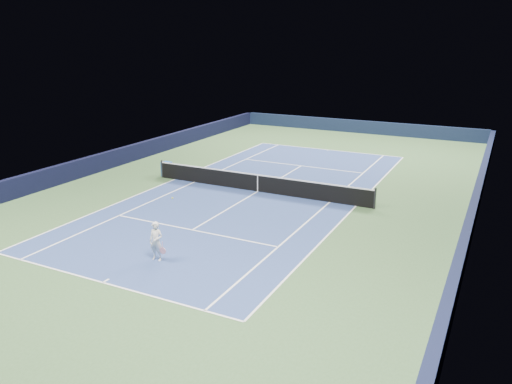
% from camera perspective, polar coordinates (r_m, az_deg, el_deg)
% --- Properties ---
extents(ground, '(40.00, 40.00, 0.00)m').
position_cam_1_polar(ground, '(27.21, 0.20, 0.05)').
color(ground, '#35542E').
rests_on(ground, ground).
extents(wall_far, '(22.00, 0.35, 1.10)m').
position_cam_1_polar(wall_far, '(45.25, 11.59, 7.34)').
color(wall_far, '#111A33').
rests_on(wall_far, ground).
extents(wall_right, '(0.35, 40.00, 1.10)m').
position_cam_1_polar(wall_right, '(24.45, 23.55, -2.09)').
color(wall_right, black).
rests_on(wall_right, ground).
extents(wall_left, '(0.35, 40.00, 1.10)m').
position_cam_1_polar(wall_left, '(33.18, -16.80, 3.43)').
color(wall_left, black).
rests_on(wall_left, ground).
extents(court_surface, '(10.97, 23.77, 0.01)m').
position_cam_1_polar(court_surface, '(27.21, 0.20, 0.05)').
color(court_surface, navy).
rests_on(court_surface, ground).
extents(baseline_far, '(10.97, 0.08, 0.00)m').
position_cam_1_polar(baseline_far, '(37.88, 8.29, 4.80)').
color(baseline_far, white).
rests_on(baseline_far, ground).
extents(baseline_near, '(10.97, 0.08, 0.00)m').
position_cam_1_polar(baseline_near, '(18.13, -17.11, -9.86)').
color(baseline_near, white).
rests_on(baseline_near, ground).
extents(sideline_doubles_right, '(0.08, 23.77, 0.00)m').
position_cam_1_polar(sideline_doubles_right, '(25.36, 11.36, -1.58)').
color(sideline_doubles_right, white).
rests_on(sideline_doubles_right, ground).
extents(sideline_doubles_left, '(0.08, 23.77, 0.00)m').
position_cam_1_polar(sideline_doubles_left, '(29.96, -9.23, 1.46)').
color(sideline_doubles_left, white).
rests_on(sideline_doubles_left, ground).
extents(sideline_singles_right, '(0.08, 23.77, 0.00)m').
position_cam_1_polar(sideline_singles_right, '(25.72, 8.43, -1.15)').
color(sideline_singles_right, white).
rests_on(sideline_singles_right, ground).
extents(sideline_singles_left, '(0.08, 23.77, 0.00)m').
position_cam_1_polar(sideline_singles_left, '(29.20, -7.05, 1.14)').
color(sideline_singles_left, white).
rests_on(sideline_singles_left, ground).
extents(service_line_far, '(8.23, 0.08, 0.00)m').
position_cam_1_polar(service_line_far, '(32.85, 5.20, 3.00)').
color(service_line_far, white).
rests_on(service_line_far, ground).
extents(service_line_near, '(8.23, 0.08, 0.00)m').
position_cam_1_polar(service_line_near, '(21.99, -7.30, -4.32)').
color(service_line_near, white).
rests_on(service_line_near, ground).
extents(center_service_line, '(0.08, 12.80, 0.00)m').
position_cam_1_polar(center_service_line, '(27.21, 0.20, 0.07)').
color(center_service_line, white).
rests_on(center_service_line, ground).
extents(center_mark_far, '(0.08, 0.30, 0.00)m').
position_cam_1_polar(center_mark_far, '(37.74, 8.22, 4.75)').
color(center_mark_far, white).
rests_on(center_mark_far, ground).
extents(center_mark_near, '(0.08, 0.30, 0.00)m').
position_cam_1_polar(center_mark_near, '(18.22, -16.79, -9.68)').
color(center_mark_near, white).
rests_on(center_mark_near, ground).
extents(tennis_net, '(12.90, 0.10, 1.07)m').
position_cam_1_polar(tennis_net, '(27.07, 0.20, 1.07)').
color(tennis_net, black).
rests_on(tennis_net, ground).
extents(sponsor_cube, '(0.60, 0.52, 0.86)m').
position_cam_1_polar(sponsor_cube, '(30.72, -10.17, 2.61)').
color(sponsor_cube, blue).
rests_on(sponsor_cube, ground).
extents(tennis_player, '(0.74, 1.24, 2.21)m').
position_cam_1_polar(tennis_player, '(19.07, -11.32, -5.54)').
color(tennis_player, white).
rests_on(tennis_player, ground).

